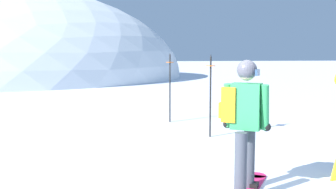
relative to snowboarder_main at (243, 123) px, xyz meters
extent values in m
plane|color=white|center=(-0.12, 0.22, -0.92)|extent=(300.00, 300.00, 0.00)
cylinder|color=#D11E5B|center=(0.54, 0.56, -0.91)|extent=(0.28, 0.28, 0.02)
cube|color=black|center=(0.18, 0.16, -0.86)|extent=(0.28, 0.27, 0.06)
cylinder|color=#3D424C|center=(0.18, 0.16, -0.48)|extent=(0.15, 0.15, 0.82)
cylinder|color=#3D424C|center=(-0.14, -0.20, -0.48)|extent=(0.15, 0.15, 0.82)
cube|color=#2D9351|center=(0.02, -0.02, 0.22)|extent=(0.42, 0.40, 0.58)
cylinder|color=#2D9351|center=(-0.15, 0.13, 0.22)|extent=(0.19, 0.20, 0.57)
cylinder|color=#2D9351|center=(0.19, -0.17, 0.22)|extent=(0.19, 0.20, 0.57)
sphere|color=black|center=(-0.14, 0.18, -0.03)|extent=(0.11, 0.11, 0.11)
sphere|color=black|center=(0.24, -0.16, -0.03)|extent=(0.11, 0.11, 0.11)
cube|color=orange|center=(-0.13, 0.11, 0.24)|extent=(0.32, 0.33, 0.44)
cube|color=orange|center=(-0.20, 0.18, 0.16)|extent=(0.18, 0.19, 0.20)
sphere|color=beige|center=(0.02, -0.02, 0.64)|extent=(0.21, 0.21, 0.21)
sphere|color=#4C4C56|center=(0.02, -0.02, 0.67)|extent=(0.25, 0.25, 0.25)
cube|color=navy|center=(0.12, -0.11, 0.64)|extent=(0.14, 0.15, 0.08)
cylinder|color=black|center=(0.74, 5.39, -0.02)|extent=(0.04, 0.04, 1.79)
cylinder|color=orange|center=(0.74, 5.39, 0.69)|extent=(0.20, 0.20, 0.02)
cone|color=black|center=(0.74, 5.39, 0.91)|extent=(0.04, 0.04, 0.08)
cylinder|color=black|center=(1.01, 3.31, -0.05)|extent=(0.04, 0.04, 1.74)
cylinder|color=orange|center=(1.01, 3.31, 0.64)|extent=(0.20, 0.20, 0.02)
cone|color=black|center=(1.01, 3.31, 0.86)|extent=(0.04, 0.04, 0.08)
camera|label=1|loc=(-2.31, -4.18, 0.83)|focal=40.18mm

